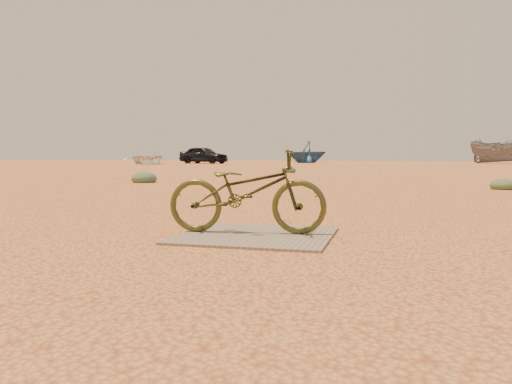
% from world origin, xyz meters
% --- Properties ---
extents(ground, '(120.00, 120.00, 0.00)m').
position_xyz_m(ground, '(0.00, 0.00, 0.00)').
color(ground, '#DC934B').
rests_on(ground, ground).
extents(plywood_board, '(1.35, 1.27, 0.02)m').
position_xyz_m(plywood_board, '(-0.12, 0.13, 0.01)').
color(plywood_board, '#7E6E56').
rests_on(plywood_board, ground).
extents(bicycle, '(1.50, 0.67, 0.76)m').
position_xyz_m(bicycle, '(-0.22, 0.19, 0.40)').
color(bicycle, '#43431C').
rests_on(bicycle, plywood_board).
extents(car, '(4.65, 2.77, 1.48)m').
position_xyz_m(car, '(-14.66, 36.56, 0.74)').
color(car, black).
rests_on(car, ground).
extents(boat_near_left, '(6.10, 6.36, 1.07)m').
position_xyz_m(boat_near_left, '(-18.38, 33.30, 0.54)').
color(boat_near_left, silver).
rests_on(boat_near_left, ground).
extents(boat_far_left, '(5.15, 4.99, 2.07)m').
position_xyz_m(boat_far_left, '(-6.61, 42.46, 1.04)').
color(boat_far_left, '#2C5280').
rests_on(boat_far_left, ground).
extents(boat_mid_right, '(6.12, 4.99, 2.26)m').
position_xyz_m(boat_mid_right, '(10.59, 43.90, 1.13)').
color(boat_mid_right, slate).
rests_on(boat_mid_right, ground).
extents(kale_a, '(0.68, 0.68, 0.37)m').
position_xyz_m(kale_a, '(-5.35, 7.97, 0.00)').
color(kale_a, '#546E48').
rests_on(kale_a, ground).
extents(kale_b, '(0.55, 0.55, 0.30)m').
position_xyz_m(kale_b, '(3.39, 7.49, 0.00)').
color(kale_b, '#546E48').
rests_on(kale_b, ground).
extents(kale_c, '(0.60, 0.60, 0.33)m').
position_xyz_m(kale_c, '(-3.07, 16.35, 0.00)').
color(kale_c, '#546E48').
rests_on(kale_c, ground).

